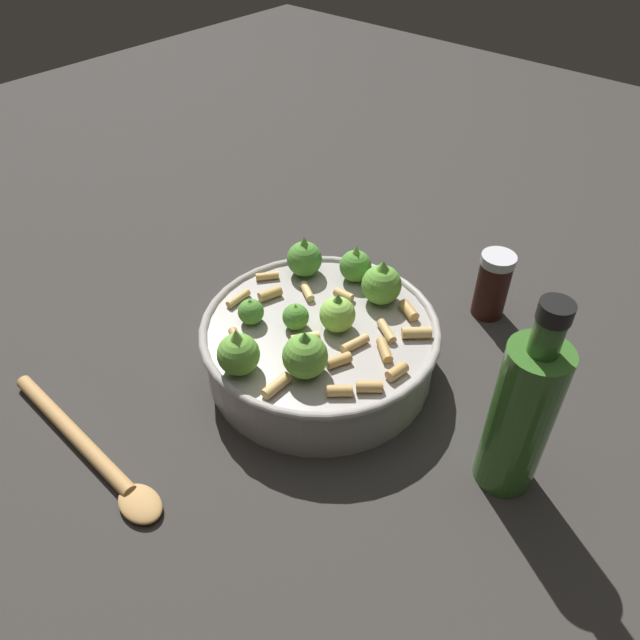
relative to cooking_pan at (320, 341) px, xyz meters
name	(u,v)px	position (x,y,z in m)	size (l,w,h in m)	color
ground_plane	(320,368)	(0.00, 0.00, -0.04)	(2.40, 2.40, 0.00)	#2D2B28
cooking_pan	(320,341)	(0.00, 0.00, 0.00)	(0.27, 0.27, 0.12)	#9E9993
pepper_shaker	(493,285)	(0.22, -0.10, 0.00)	(0.04, 0.04, 0.09)	#33140F
olive_oil_bottle	(521,414)	(0.01, -0.24, 0.05)	(0.06, 0.06, 0.22)	#336023
wooden_spoon	(91,451)	(-0.25, 0.09, -0.04)	(0.04, 0.26, 0.02)	#B2844C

